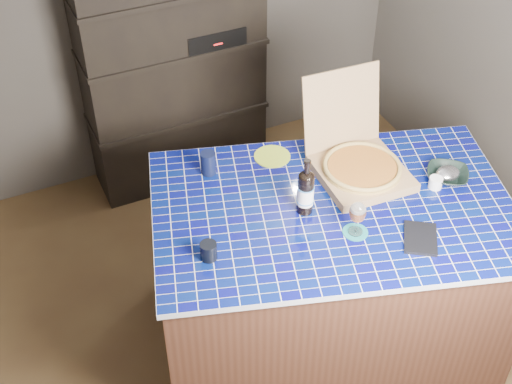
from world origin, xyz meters
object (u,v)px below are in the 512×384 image
pizza_box (359,164)px  dvd_case (420,238)px  bowl (447,175)px  wine_glass (358,213)px  kitchen_island (327,274)px  mead_bottle (306,192)px

pizza_box → dvd_case: bearing=-85.9°
pizza_box → bowl: (0.40, -0.23, -0.04)m
bowl → wine_glass: bearing=-166.9°
kitchen_island → bowl: bearing=11.3°
kitchen_island → pizza_box: bearing=51.7°
bowl → kitchen_island: bearing=174.8°
mead_bottle → dvd_case: (0.41, -0.41, -0.12)m
pizza_box → mead_bottle: 0.42m
dvd_case → bowl: size_ratio=1.00×
pizza_box → wine_glass: (-0.24, -0.38, 0.06)m
kitchen_island → bowl: size_ratio=9.60×
mead_bottle → wine_glass: (0.15, -0.24, 0.00)m
mead_bottle → wine_glass: size_ratio=1.75×
kitchen_island → wine_glass: 0.66m
pizza_box → bowl: 0.46m
dvd_case → bowl: bowl is taller
pizza_box → dvd_case: 0.55m
wine_glass → bowl: size_ratio=0.85×
dvd_case → bowl: (0.38, 0.32, 0.02)m
pizza_box → wine_glass: size_ratio=3.06×
bowl → pizza_box: bearing=149.9°
kitchen_island → wine_glass: bearing=-73.2°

